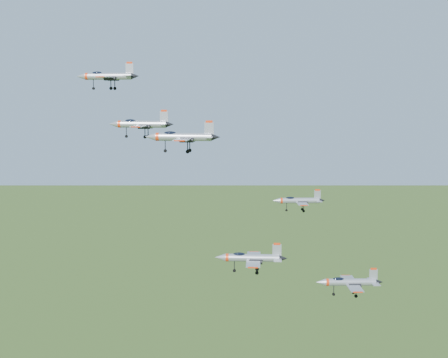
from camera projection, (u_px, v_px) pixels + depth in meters
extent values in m
cylinder|color=#9599A0|center=(109.00, 76.00, 119.61)|extent=(9.30, 3.69, 1.34)
cone|color=#9599A0|center=(81.00, 76.00, 120.48)|extent=(2.14, 1.77, 1.34)
cone|color=black|center=(135.00, 76.00, 118.77)|extent=(1.69, 1.47, 1.14)
ellipsoid|color=black|center=(97.00, 74.00, 119.90)|extent=(2.44, 1.52, 0.85)
cube|color=#9599A0|center=(104.00, 77.00, 116.79)|extent=(3.46, 4.99, 0.14)
cube|color=#9599A0|center=(115.00, 78.00, 122.43)|extent=(3.46, 4.99, 0.14)
cube|color=#9599A0|center=(130.00, 69.00, 118.77)|extent=(1.52, 0.52, 2.16)
cube|color=red|center=(129.00, 63.00, 118.62)|extent=(1.13, 0.43, 0.36)
cylinder|color=#9599A0|center=(142.00, 124.00, 109.96)|extent=(8.78, 3.32, 1.26)
cone|color=#9599A0|center=(113.00, 124.00, 110.68)|extent=(2.00, 1.64, 1.26)
cone|color=black|center=(170.00, 124.00, 109.27)|extent=(1.58, 1.37, 1.07)
ellipsoid|color=black|center=(130.00, 121.00, 110.19)|extent=(2.29, 1.39, 0.80)
cube|color=#9599A0|center=(139.00, 126.00, 107.30)|extent=(3.19, 4.68, 0.14)
cube|color=#9599A0|center=(147.00, 125.00, 112.63)|extent=(3.19, 4.68, 0.14)
cube|color=#9599A0|center=(164.00, 117.00, 109.25)|extent=(1.44, 0.46, 2.04)
cube|color=red|center=(164.00, 111.00, 109.11)|extent=(1.07, 0.39, 0.34)
cylinder|color=#9599A0|center=(184.00, 137.00, 98.07)|extent=(8.97, 3.06, 1.28)
cone|color=#9599A0|center=(150.00, 137.00, 98.60)|extent=(2.00, 1.62, 1.28)
cone|color=black|center=(216.00, 137.00, 97.56)|extent=(1.58, 1.35, 1.09)
ellipsoid|color=black|center=(170.00, 134.00, 98.22)|extent=(2.32, 1.34, 0.81)
cube|color=#9599A0|center=(182.00, 140.00, 95.36)|extent=(3.11, 4.72, 0.14)
cube|color=#9599A0|center=(188.00, 137.00, 100.81)|extent=(3.11, 4.72, 0.14)
cube|color=#9599A0|center=(209.00, 129.00, 97.49)|extent=(1.47, 0.42, 2.07)
cube|color=red|center=(209.00, 122.00, 97.35)|extent=(1.09, 0.36, 0.35)
cylinder|color=#9599A0|center=(300.00, 201.00, 126.09)|extent=(7.97, 1.73, 1.14)
cone|color=#9599A0|center=(276.00, 201.00, 125.95)|extent=(1.66, 1.26, 1.14)
cone|color=black|center=(322.00, 200.00, 126.22)|extent=(1.30, 1.06, 0.97)
ellipsoid|color=black|center=(290.00, 199.00, 125.98)|extent=(1.99, 0.96, 0.73)
cube|color=#9599A0|center=(302.00, 204.00, 123.68)|extent=(2.30, 4.01, 0.12)
cube|color=#9599A0|center=(299.00, 200.00, 128.56)|extent=(2.30, 4.01, 0.12)
cube|color=#9599A0|center=(317.00, 195.00, 126.04)|extent=(1.32, 0.20, 1.85)
cube|color=red|center=(318.00, 190.00, 125.91)|extent=(0.97, 0.19, 0.31)
cylinder|color=#9599A0|center=(252.00, 258.00, 101.82)|extent=(8.88, 2.71, 1.27)
cone|color=#9599A0|center=(220.00, 257.00, 102.15)|extent=(1.94, 1.54, 1.27)
cone|color=black|center=(283.00, 258.00, 101.50)|extent=(1.53, 1.29, 1.08)
ellipsoid|color=black|center=(239.00, 255.00, 101.89)|extent=(2.27, 1.26, 0.81)
cube|color=#9599A0|center=(253.00, 264.00, 99.13)|extent=(2.93, 4.61, 0.14)
cube|color=#9599A0|center=(254.00, 255.00, 104.55)|extent=(2.93, 4.61, 0.14)
cube|color=#9599A0|center=(277.00, 250.00, 101.40)|extent=(1.46, 0.36, 2.05)
cube|color=red|center=(277.00, 244.00, 101.26)|extent=(1.08, 0.31, 0.34)
cylinder|color=#9599A0|center=(351.00, 282.00, 113.50)|extent=(9.18, 2.12, 1.31)
cone|color=#9599A0|center=(321.00, 282.00, 113.42)|extent=(1.93, 1.47, 1.31)
cone|color=black|center=(379.00, 282.00, 113.57)|extent=(1.51, 1.24, 1.12)
ellipsoid|color=black|center=(338.00, 280.00, 113.40)|extent=(2.30, 1.14, 0.83)
cube|color=#9599A0|center=(355.00, 288.00, 110.73)|extent=(2.72, 4.64, 0.14)
cube|color=#9599A0|center=(348.00, 279.00, 116.34)|extent=(2.72, 4.64, 0.14)
cube|color=#9599A0|center=(373.00, 275.00, 113.38)|extent=(1.52, 0.26, 2.12)
cube|color=red|center=(374.00, 269.00, 113.23)|extent=(1.12, 0.24, 0.35)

